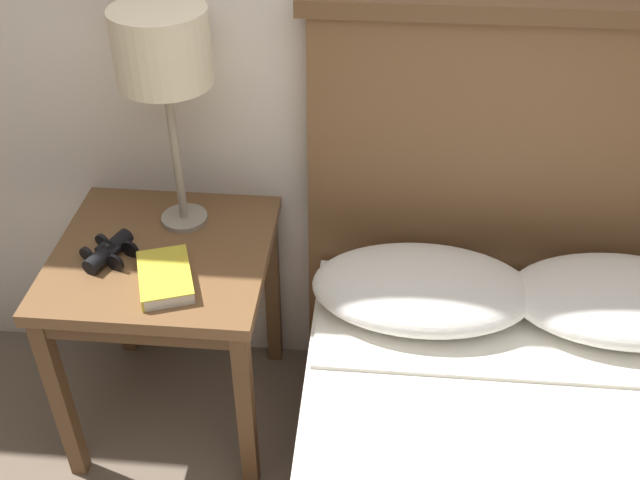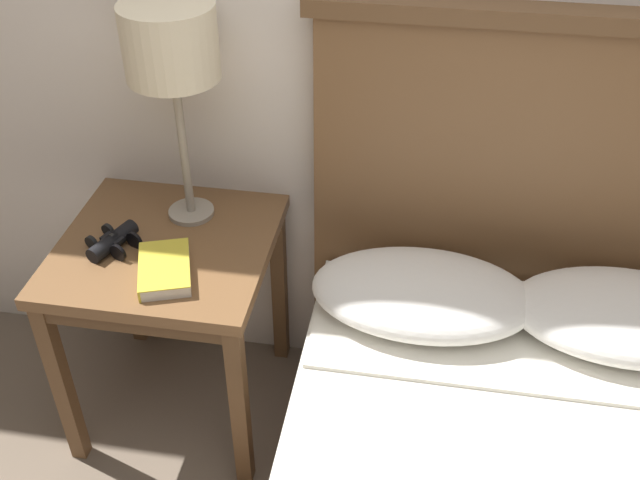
{
  "view_description": "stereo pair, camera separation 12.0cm",
  "coord_description": "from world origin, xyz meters",
  "px_view_note": "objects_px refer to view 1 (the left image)",
  "views": [
    {
      "loc": [
        -0.12,
        -0.78,
        1.87
      ],
      "look_at": [
        -0.26,
        0.72,
        0.74
      ],
      "focal_mm": 42.0,
      "sensor_mm": 36.0,
      "label": 1
    },
    {
      "loc": [
        -0.0,
        -0.76,
        1.87
      ],
      "look_at": [
        -0.26,
        0.72,
        0.74
      ],
      "focal_mm": 42.0,
      "sensor_mm": 36.0,
      "label": 2
    }
  ],
  "objects_px": {
    "nightstand": "(165,274)",
    "book_on_nightstand": "(164,277)",
    "binoculars_pair": "(109,251)",
    "table_lamp": "(163,53)"
  },
  "relations": [
    {
      "from": "nightstand",
      "to": "binoculars_pair",
      "type": "xyz_separation_m",
      "value": [
        -0.13,
        -0.05,
        0.11
      ]
    },
    {
      "from": "nightstand",
      "to": "book_on_nightstand",
      "type": "height_order",
      "value": "book_on_nightstand"
    },
    {
      "from": "binoculars_pair",
      "to": "nightstand",
      "type": "bearing_deg",
      "value": 20.26
    },
    {
      "from": "binoculars_pair",
      "to": "table_lamp",
      "type": "bearing_deg",
      "value": 50.35
    },
    {
      "from": "table_lamp",
      "to": "binoculars_pair",
      "type": "distance_m",
      "value": 0.54
    },
    {
      "from": "nightstand",
      "to": "book_on_nightstand",
      "type": "xyz_separation_m",
      "value": [
        0.05,
        -0.13,
        0.1
      ]
    },
    {
      "from": "table_lamp",
      "to": "book_on_nightstand",
      "type": "distance_m",
      "value": 0.56
    },
    {
      "from": "nightstand",
      "to": "binoculars_pair",
      "type": "distance_m",
      "value": 0.17
    },
    {
      "from": "nightstand",
      "to": "table_lamp",
      "type": "relative_size",
      "value": 1.04
    },
    {
      "from": "book_on_nightstand",
      "to": "binoculars_pair",
      "type": "bearing_deg",
      "value": 153.33
    }
  ]
}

